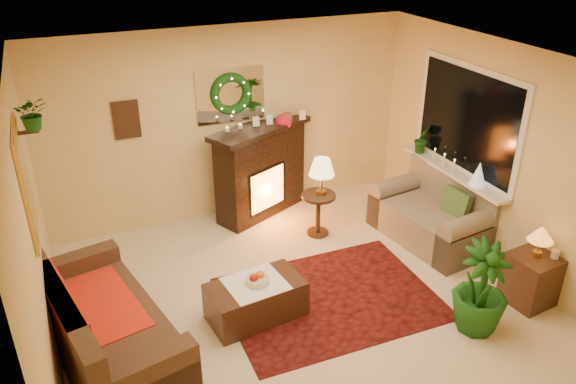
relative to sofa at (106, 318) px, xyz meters
name	(u,v)px	position (x,y,z in m)	size (l,w,h in m)	color
floor	(301,297)	(2.04, 0.08, -0.43)	(5.00, 5.00, 0.00)	beige
ceiling	(303,65)	(2.04, 0.08, 2.17)	(5.00, 5.00, 0.00)	white
wall_back	(231,124)	(2.04, 2.33, 0.87)	(5.00, 5.00, 0.00)	#EFD88C
wall_front	(440,329)	(2.04, -2.17, 0.87)	(5.00, 5.00, 0.00)	#EFD88C
wall_left	(35,245)	(-0.46, 0.08, 0.87)	(4.50, 4.50, 0.00)	#EFD88C
wall_right	(496,155)	(4.54, 0.08, 0.87)	(4.50, 4.50, 0.00)	#EFD88C
area_rug	(330,298)	(2.33, -0.07, -0.42)	(2.27, 1.70, 0.01)	#42140B
sofa	(106,318)	(0.00, 0.00, 0.00)	(0.91, 2.06, 0.89)	brown
red_throw	(95,306)	(-0.08, 0.19, 0.03)	(0.72, 1.18, 0.02)	red
fireplace	(261,177)	(2.36, 2.12, 0.12)	(1.34, 0.42, 1.23)	black
poinsettia	(284,122)	(2.70, 2.10, 0.87)	(0.23, 0.23, 0.23)	red
mantel_candle_a	(227,134)	(1.90, 2.07, 0.83)	(0.06, 0.06, 0.18)	beige
mantel_candle_b	(240,131)	(2.09, 2.12, 0.83)	(0.06, 0.06, 0.18)	white
mantel_mirror	(231,95)	(2.04, 2.31, 1.27)	(0.92, 0.02, 0.72)	white
wreath	(231,94)	(2.04, 2.27, 1.29)	(0.55, 0.55, 0.11)	#194719
wall_art	(126,120)	(0.69, 2.31, 1.12)	(0.32, 0.03, 0.48)	#381E11
gold_mirror	(26,183)	(-0.44, 0.38, 1.32)	(0.03, 0.84, 1.00)	gold
hanging_plant	(35,129)	(-0.30, 1.13, 1.54)	(0.33, 0.28, 0.36)	#194719
loveseat	(432,210)	(4.10, 0.55, -0.01)	(0.87, 1.51, 0.87)	#957B5F
window_frame	(467,120)	(4.53, 0.63, 1.12)	(0.03, 1.86, 1.36)	white
window_glass	(466,120)	(4.51, 0.63, 1.12)	(0.02, 1.70, 1.22)	black
window_sill	(453,172)	(4.42, 0.63, 0.44)	(0.22, 1.86, 0.04)	white
mini_tree	(479,174)	(4.41, 0.17, 0.61)	(0.20, 0.20, 0.30)	silver
sill_plant	(422,139)	(4.40, 1.30, 0.66)	(0.28, 0.23, 0.51)	#144417
side_table_round	(318,212)	(2.83, 1.25, -0.10)	(0.45, 0.45, 0.58)	#50371D
lamp_cream	(322,173)	(2.86, 1.25, 0.45)	(0.33, 0.33, 0.50)	beige
end_table_square	(531,280)	(4.30, -0.96, -0.16)	(0.46, 0.46, 0.57)	#512A13
lamp_tiffany	(540,242)	(4.31, -0.95, 0.32)	(0.26, 0.26, 0.39)	orange
coffee_table	(256,300)	(1.48, -0.03, -0.22)	(0.98, 0.54, 0.41)	#3C2410
fruit_bowl	(258,281)	(1.50, -0.03, 0.02)	(0.25, 0.25, 0.06)	beige
floor_palm	(481,292)	(3.47, -1.09, 0.02)	(1.64, 1.64, 2.92)	#245A26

